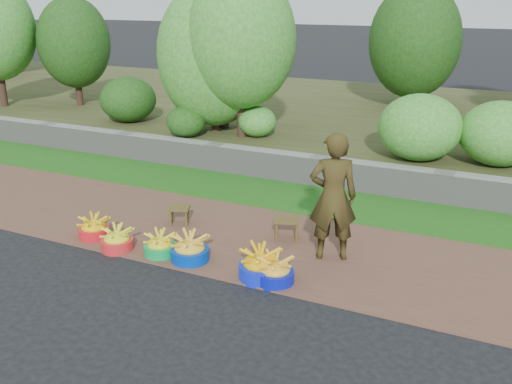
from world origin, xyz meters
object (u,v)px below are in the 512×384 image
at_px(basin_f, 275,271).
at_px(stool_left, 179,210).
at_px(basin_c, 160,246).
at_px(basin_e, 260,265).
at_px(vendor_woman, 333,197).
at_px(stool_right, 287,222).
at_px(basin_a, 94,229).
at_px(basin_b, 117,240).
at_px(basin_d, 190,250).

bearing_deg(basin_f, stool_left, 152.59).
relative_size(basin_c, basin_e, 0.81).
relative_size(basin_f, vendor_woman, 0.28).
bearing_deg(basin_e, basin_f, -8.05).
distance_m(stool_left, stool_right, 1.74).
bearing_deg(basin_a, stool_right, 23.71).
xyz_separation_m(basin_c, basin_f, (1.74, -0.05, 0.01)).
bearing_deg(basin_a, basin_b, -18.12).
bearing_deg(stool_left, basin_d, -51.08).
xyz_separation_m(basin_d, stool_right, (0.90, 1.19, 0.11)).
bearing_deg(stool_right, basin_c, -138.41).
bearing_deg(stool_left, vendor_woman, -2.84).
distance_m(basin_a, stool_left, 1.29).
relative_size(basin_f, stool_right, 1.06).
bearing_deg(vendor_woman, basin_b, -3.86).
bearing_deg(vendor_woman, stool_right, -45.35).
bearing_deg(basin_f, basin_a, 177.57).
bearing_deg(basin_f, basin_c, 178.45).
bearing_deg(stool_right, basin_a, -156.29).
distance_m(basin_b, basin_f, 2.38).
bearing_deg(basin_e, basin_a, 178.02).
distance_m(basin_a, basin_c, 1.22).
relative_size(basin_e, vendor_woman, 0.32).
height_order(basin_a, vendor_woman, vendor_woman).
height_order(basin_c, vendor_woman, vendor_woman).
bearing_deg(basin_e, stool_left, 150.67).
distance_m(basin_b, vendor_woman, 3.06).
bearing_deg(basin_d, vendor_woman, 28.19).
xyz_separation_m(basin_c, stool_right, (1.37, 1.21, 0.13)).
height_order(basin_d, stool_left, basin_d).
xyz_separation_m(basin_a, basin_c, (1.22, -0.08, -0.00)).
xyz_separation_m(basin_e, basin_f, (0.22, -0.03, -0.02)).
relative_size(stool_right, vendor_woman, 0.26).
height_order(basin_a, basin_d, basin_d).
xyz_separation_m(basin_c, basin_d, (0.46, 0.02, 0.02)).
relative_size(basin_b, stool_left, 1.15).
height_order(basin_c, basin_f, basin_f).
height_order(basin_d, vendor_woman, vendor_woman).
bearing_deg(basin_e, basin_b, -177.56).
relative_size(basin_f, stool_left, 1.23).
bearing_deg(basin_c, vendor_woman, 23.21).
bearing_deg(stool_right, stool_left, -174.22).
xyz_separation_m(basin_d, stool_left, (-0.82, 1.02, 0.07)).
distance_m(basin_f, stool_right, 1.32).
xyz_separation_m(basin_a, basin_f, (2.96, -0.13, 0.01)).
distance_m(basin_d, vendor_woman, 2.03).
relative_size(basin_a, basin_e, 0.82).
relative_size(basin_c, stool_right, 0.98).
bearing_deg(basin_f, basin_e, 171.95).
bearing_deg(stool_right, vendor_woman, -21.26).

